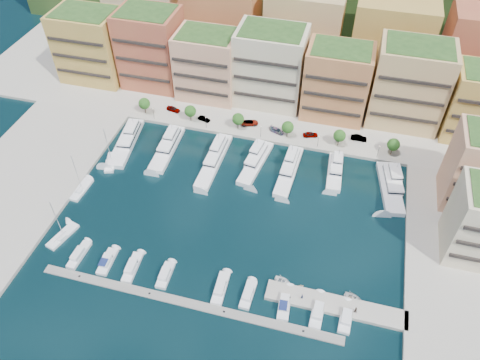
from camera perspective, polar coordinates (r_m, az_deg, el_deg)
The scene contains 59 objects.
ground at distance 127.05m, azimuth -0.72°, elevation -3.74°, with size 400.00×400.00×0.00m, color black.
north_quay at distance 173.22m, azimuth 4.89°, elevation 11.29°, with size 220.00×64.00×2.00m, color #9E998E.
east_quay at distance 125.93m, azimuth 27.09°, elevation -11.49°, with size 34.00×76.00×2.00m, color #9E998E.
west_quay at distance 147.16m, azimuth -25.59°, elevation -0.93°, with size 34.00×76.00×2.00m, color #9E998E.
hillside at distance 214.52m, azimuth 7.60°, elevation 18.08°, with size 240.00×40.00×58.00m, color #1B3415.
south_pontoon at distance 111.10m, azimuth -6.57°, elevation -14.68°, with size 72.00×2.20×0.35m, color gray.
finger_pier at distance 112.11m, azimuth 11.53°, elevation -14.86°, with size 32.00×5.00×2.00m, color #9E998E.
apartment_0 at distance 178.34m, azimuth -17.73°, elevation 15.36°, with size 22.00×16.50×24.80m.
apartment_1 at distance 169.47m, azimuth -10.80°, elevation 15.50°, with size 20.00×16.50×26.80m.
apartment_2 at distance 161.65m, azimuth -3.96°, elevation 13.84°, with size 20.00×15.50×22.80m.
apartment_3 at distance 157.81m, azimuth 3.73°, elevation 13.65°, with size 22.00×16.50×25.80m.
apartment_4 at distance 154.62m, azimuth 11.69°, elevation 11.63°, with size 20.00×15.50×23.80m.
apartment_5 at distance 156.61m, azimuth 19.94°, elevation 10.88°, with size 22.00×16.50×26.80m.
backblock_0 at distance 190.74m, azimuth -11.39°, elevation 19.44°, with size 26.00×18.00×30.00m, color beige.
backblock_1 at distance 180.50m, azimuth -2.19°, elevation 18.74°, with size 26.00×18.00×30.00m, color #D0864E.
backblock_2 at distance 174.86m, azimuth 7.73°, elevation 17.47°, with size 26.00×18.00×30.00m, color tan.
backblock_3 at distance 174.28m, azimuth 17.84°, elevation 15.65°, with size 26.00×18.00×30.00m, color gold.
tree_0 at distance 158.96m, azimuth -11.59°, elevation 9.12°, with size 3.80×3.80×5.65m.
tree_1 at distance 153.28m, azimuth -6.09°, elevation 8.35°, with size 3.80×3.80×5.65m.
tree_2 at distance 149.12m, azimuth -0.24°, elevation 7.45°, with size 3.80×3.80×5.65m.
tree_3 at distance 146.58m, azimuth 5.84°, elevation 6.43°, with size 3.80×3.80×5.65m.
tree_4 at distance 145.78m, azimuth 12.04°, elevation 5.30°, with size 3.80×3.80×5.65m.
tree_5 at distance 146.72m, azimuth 18.21°, elevation 4.12°, with size 3.80×3.80×5.65m.
lamppost_0 at distance 156.28m, azimuth -10.53°, elevation 8.18°, with size 0.30×0.30×4.20m.
lamppost_1 at distance 150.36m, azimuth -4.19°, elevation 7.24°, with size 0.30×0.30×4.20m.
lamppost_2 at distance 146.44m, azimuth 2.56°, elevation 6.14°, with size 0.30×0.30×4.20m.
lamppost_3 at distance 144.66m, azimuth 9.54°, elevation 4.90°, with size 0.30×0.30×4.20m.
lamppost_4 at distance 145.11m, azimuth 16.55°, elevation 3.58°, with size 0.30×0.30×4.20m.
yacht_0 at distance 150.82m, azimuth -13.58°, elevation 4.79°, with size 7.94×22.95×7.30m.
yacht_1 at distance 146.12m, azimuth -8.78°, elevation 4.08°, with size 5.53×21.43×7.30m.
yacht_2 at distance 140.52m, azimuth -3.08°, elevation 2.74°, with size 4.79×24.45×7.30m.
yacht_3 at distance 139.52m, azimuth 1.98°, elevation 2.41°, with size 6.93×20.26×7.30m.
yacht_4 at distance 137.73m, azimuth 6.03°, elevation 1.39°, with size 5.24×21.79×7.30m.
yacht_5 at distance 139.27m, azimuth 11.53°, elevation 1.24°, with size 4.94×15.61×7.30m.
yacht_6 at distance 138.72m, azimuth 17.88°, elevation -0.57°, with size 8.74×20.75×7.30m.
cruiser_0 at distance 123.73m, azimuth -19.05°, elevation -8.64°, with size 2.68×8.45×2.55m.
cruiser_1 at distance 120.40m, azimuth -15.89°, elevation -9.56°, with size 2.97×7.88×2.66m.
cruiser_2 at distance 117.89m, azimuth -13.00°, elevation -10.37°, with size 3.04×8.73×2.55m.
cruiser_3 at distance 115.12m, azimuth -9.10°, elevation -11.41°, with size 2.82×7.43×2.55m.
cruiser_5 at distance 111.87m, azimuth -2.39°, elevation -13.07°, with size 2.97×8.90×2.55m.
cruiser_6 at distance 110.90m, azimuth 0.98°, elevation -13.82°, with size 2.65×7.58×2.55m.
cruiser_7 at distance 110.17m, azimuth 5.45°, elevation -14.76°, with size 3.22×8.72×2.66m.
cruiser_8 at distance 110.14m, azimuth 9.46°, elevation -15.52°, with size 2.88×8.93×2.55m.
cruiser_9 at distance 110.49m, azimuth 12.77°, elevation -16.08°, with size 2.91×7.89×2.55m.
sailboat_2 at distance 145.21m, azimuth -15.46°, elevation 2.04°, with size 5.19×9.02×13.20m.
sailboat_1 at distance 139.29m, azimuth -18.78°, elevation -1.16°, with size 3.24×8.93×13.20m.
sailboat_0 at distance 129.31m, azimuth -20.80°, elevation -6.42°, with size 5.12×9.62×13.20m.
tender_1 at distance 113.22m, azimuth 7.41°, elevation -12.70°, with size 1.24×1.43×0.75m, color beige.
tender_0 at distance 113.54m, azimuth 5.22°, elevation -12.12°, with size 2.80×3.92×0.81m, color white.
tender_3 at distance 113.61m, azimuth 13.37°, elevation -13.76°, with size 1.29×1.49×0.78m, color #C6B297.
tender_2 at distance 113.62m, azimuth 13.64°, elevation -13.79°, with size 3.07×4.30×0.89m, color silver.
car_0 at distance 159.92m, azimuth -8.13°, elevation 8.57°, with size 1.89×4.71×1.60m, color gray.
car_1 at distance 154.63m, azimuth -4.40°, elevation 7.43°, with size 1.44×4.13×1.36m, color gray.
car_2 at distance 152.53m, azimuth 1.20°, elevation 7.01°, with size 2.54×5.50×1.53m, color gray.
car_3 at distance 149.89m, azimuth 4.50°, elevation 6.05°, with size 2.00×4.93×1.43m, color gray.
car_4 at distance 149.38m, azimuth 8.58°, elevation 5.51°, with size 1.87×4.65×1.58m, color gray.
car_5 at distance 150.99m, azimuth 14.28°, elevation 4.99°, with size 1.72×4.92×1.62m, color gray.
person_0 at distance 110.10m, azimuth 7.57°, elevation -13.90°, with size 0.58×0.38×1.60m, color #242D49.
person_1 at distance 110.39m, azimuth 13.88°, elevation -15.11°, with size 0.87×0.68×1.79m, color #443329.
Camera 1 is at (23.38, -80.80, 95.22)m, focal length 35.00 mm.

